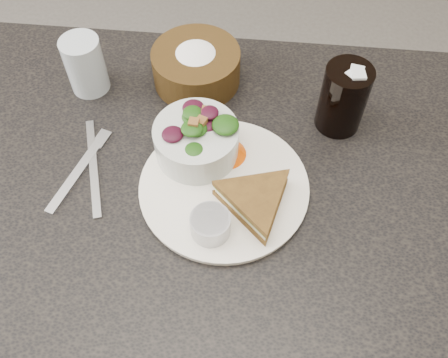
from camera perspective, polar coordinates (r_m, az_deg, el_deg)
floor at (r=1.51m, az=-2.18°, el=-15.98°), size 6.00×6.00×0.00m
dining_table at (r=1.16m, az=-2.77°, el=-10.21°), size 1.00×0.70×0.75m
dinner_plate at (r=0.81m, az=-0.00°, el=-0.96°), size 0.27×0.27×0.01m
sandwich at (r=0.77m, az=3.63°, el=-2.48°), size 0.20×0.20×0.04m
salad_bowl at (r=0.81m, az=-3.21°, el=4.85°), size 0.16×0.16×0.08m
dressing_ramekin at (r=0.75m, az=-1.56°, el=-5.24°), size 0.08×0.08×0.04m
orange_wedge at (r=0.83m, az=0.29°, el=3.49°), size 0.10×0.10×0.03m
fork at (r=0.86m, az=-16.54°, el=0.54°), size 0.06×0.16×0.00m
knife at (r=0.87m, az=-14.70°, el=1.37°), size 0.07×0.20×0.00m
bread_basket at (r=0.94m, az=-3.22°, el=13.22°), size 0.20×0.20×0.09m
cola_glass at (r=0.87m, az=13.54°, el=9.22°), size 0.09×0.09×0.14m
water_glass at (r=0.96m, az=-15.58°, el=12.45°), size 0.08×0.08×0.11m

